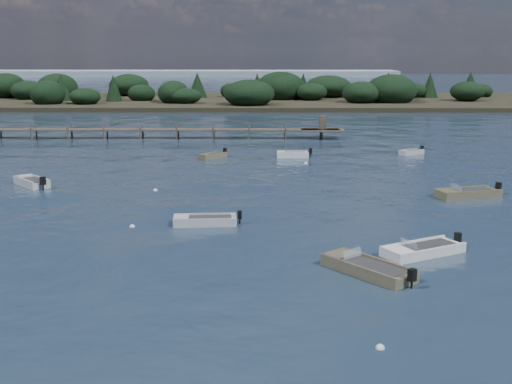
{
  "coord_description": "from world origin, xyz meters",
  "views": [
    {
      "loc": [
        -3.4,
        -27.61,
        10.22
      ],
      "look_at": [
        -3.66,
        14.0,
        1.0
      ],
      "focal_mm": 45.0,
      "sensor_mm": 36.0,
      "label": 1
    }
  ],
  "objects_px": {
    "dinghy_mid_grey": "(205,222)",
    "dinghy_near_olive": "(368,270)",
    "tender_far_grey_b": "(411,153)",
    "dinghy_extra_a": "(213,157)",
    "tender_far_grey": "(32,184)",
    "dinghy_mid_white_b": "(468,195)",
    "jetty": "(105,130)",
    "tender_far_white": "(293,156)",
    "dinghy_mid_white_a": "(423,251)"
  },
  "relations": [
    {
      "from": "tender_far_white",
      "to": "tender_far_grey_b",
      "type": "relative_size",
      "value": 1.22
    },
    {
      "from": "tender_far_white",
      "to": "tender_far_grey",
      "type": "relative_size",
      "value": 0.97
    },
    {
      "from": "dinghy_near_olive",
      "to": "jetty",
      "type": "distance_m",
      "value": 52.6
    },
    {
      "from": "tender_far_grey",
      "to": "dinghy_mid_grey",
      "type": "relative_size",
      "value": 0.86
    },
    {
      "from": "dinghy_mid_white_a",
      "to": "dinghy_extra_a",
      "type": "height_order",
      "value": "dinghy_mid_white_a"
    },
    {
      "from": "dinghy_mid_white_a",
      "to": "jetty",
      "type": "bearing_deg",
      "value": 121.14
    },
    {
      "from": "tender_far_grey",
      "to": "dinghy_mid_white_a",
      "type": "bearing_deg",
      "value": -32.93
    },
    {
      "from": "tender_far_white",
      "to": "dinghy_extra_a",
      "type": "distance_m",
      "value": 7.79
    },
    {
      "from": "dinghy_mid_grey",
      "to": "dinghy_near_olive",
      "type": "bearing_deg",
      "value": -45.98
    },
    {
      "from": "tender_far_grey_b",
      "to": "dinghy_extra_a",
      "type": "height_order",
      "value": "dinghy_extra_a"
    },
    {
      "from": "tender_far_grey",
      "to": "dinghy_mid_white_b",
      "type": "relative_size",
      "value": 0.71
    },
    {
      "from": "dinghy_mid_white_a",
      "to": "tender_far_grey",
      "type": "distance_m",
      "value": 30.88
    },
    {
      "from": "tender_far_grey_b",
      "to": "dinghy_extra_a",
      "type": "relative_size",
      "value": 0.97
    },
    {
      "from": "dinghy_mid_white_a",
      "to": "dinghy_extra_a",
      "type": "relative_size",
      "value": 1.6
    },
    {
      "from": "dinghy_mid_white_a",
      "to": "jetty",
      "type": "xyz_separation_m",
      "value": [
        -26.69,
        44.17,
        0.84
      ]
    },
    {
      "from": "dinghy_mid_white_b",
      "to": "jetty",
      "type": "height_order",
      "value": "jetty"
    },
    {
      "from": "dinghy_mid_white_b",
      "to": "dinghy_mid_grey",
      "type": "bearing_deg",
      "value": -157.61
    },
    {
      "from": "dinghy_mid_grey",
      "to": "dinghy_near_olive",
      "type": "xyz_separation_m",
      "value": [
        8.34,
        -8.63,
        0.02
      ]
    },
    {
      "from": "dinghy_near_olive",
      "to": "dinghy_mid_white_b",
      "type": "relative_size",
      "value": 0.91
    },
    {
      "from": "dinghy_near_olive",
      "to": "jetty",
      "type": "xyz_separation_m",
      "value": [
        -23.39,
        47.1,
        0.83
      ]
    },
    {
      "from": "dinghy_near_olive",
      "to": "dinghy_mid_white_b",
      "type": "xyz_separation_m",
      "value": [
        9.76,
        16.09,
        0.0
      ]
    },
    {
      "from": "dinghy_mid_white_a",
      "to": "dinghy_near_olive",
      "type": "distance_m",
      "value": 4.41
    },
    {
      "from": "dinghy_mid_grey",
      "to": "jetty",
      "type": "bearing_deg",
      "value": 111.36
    },
    {
      "from": "tender_far_grey",
      "to": "dinghy_mid_white_b",
      "type": "distance_m",
      "value": 32.59
    },
    {
      "from": "dinghy_near_olive",
      "to": "jetty",
      "type": "relative_size",
      "value": 0.07
    },
    {
      "from": "tender_far_grey",
      "to": "dinghy_extra_a",
      "type": "relative_size",
      "value": 1.22
    },
    {
      "from": "tender_far_grey_b",
      "to": "dinghy_mid_white_b",
      "type": "xyz_separation_m",
      "value": [
        -0.4,
        -19.1,
        0.02
      ]
    },
    {
      "from": "dinghy_mid_white_b",
      "to": "tender_far_grey",
      "type": "bearing_deg",
      "value": 173.62
    },
    {
      "from": "dinghy_extra_a",
      "to": "jetty",
      "type": "distance_m",
      "value": 19.94
    },
    {
      "from": "dinghy_extra_a",
      "to": "jetty",
      "type": "height_order",
      "value": "jetty"
    },
    {
      "from": "tender_far_white",
      "to": "jetty",
      "type": "relative_size",
      "value": 0.05
    },
    {
      "from": "dinghy_mid_white_a",
      "to": "dinghy_extra_a",
      "type": "xyz_separation_m",
      "value": [
        -12.91,
        29.78,
        0.0
      ]
    },
    {
      "from": "jetty",
      "to": "dinghy_near_olive",
      "type": "bearing_deg",
      "value": -63.59
    },
    {
      "from": "tender_far_white",
      "to": "tender_far_grey_b",
      "type": "bearing_deg",
      "value": 8.89
    },
    {
      "from": "tender_far_grey_b",
      "to": "jetty",
      "type": "xyz_separation_m",
      "value": [
        -33.56,
        11.91,
        0.84
      ]
    },
    {
      "from": "tender_far_grey_b",
      "to": "dinghy_extra_a",
      "type": "xyz_separation_m",
      "value": [
        -19.78,
        -2.49,
        0.0
      ]
    },
    {
      "from": "dinghy_mid_white_b",
      "to": "jetty",
      "type": "xyz_separation_m",
      "value": [
        -33.15,
        31.01,
        0.82
      ]
    },
    {
      "from": "dinghy_mid_white_b",
      "to": "jetty",
      "type": "bearing_deg",
      "value": 136.91
    },
    {
      "from": "tender_far_white",
      "to": "tender_far_grey",
      "type": "height_order",
      "value": "tender_far_grey"
    },
    {
      "from": "tender_far_grey_b",
      "to": "tender_far_white",
      "type": "bearing_deg",
      "value": -171.11
    },
    {
      "from": "tender_far_grey_b",
      "to": "dinghy_mid_grey",
      "type": "relative_size",
      "value": 0.68
    },
    {
      "from": "dinghy_extra_a",
      "to": "dinghy_near_olive",
      "type": "distance_m",
      "value": 34.1
    },
    {
      "from": "tender_far_grey",
      "to": "tender_far_grey_b",
      "type": "xyz_separation_m",
      "value": [
        32.79,
        15.48,
        -0.04
      ]
    },
    {
      "from": "tender_far_white",
      "to": "jetty",
      "type": "height_order",
      "value": "jetty"
    },
    {
      "from": "dinghy_mid_white_a",
      "to": "tender_far_white",
      "type": "bearing_deg",
      "value": 99.61
    },
    {
      "from": "dinghy_extra_a",
      "to": "dinghy_mid_white_b",
      "type": "distance_m",
      "value": 25.53
    },
    {
      "from": "dinghy_mid_white_a",
      "to": "jetty",
      "type": "distance_m",
      "value": 51.62
    },
    {
      "from": "tender_far_grey_b",
      "to": "dinghy_extra_a",
      "type": "distance_m",
      "value": 19.93
    },
    {
      "from": "tender_far_white",
      "to": "dinghy_mid_grey",
      "type": "relative_size",
      "value": 0.83
    },
    {
      "from": "tender_far_white",
      "to": "dinghy_mid_grey",
      "type": "distance_m",
      "value": 25.52
    }
  ]
}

